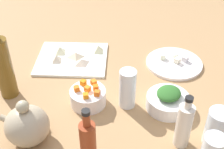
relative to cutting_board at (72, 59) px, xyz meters
The scene contains 28 objects.
tabletop 24.40cm from the cutting_board, 143.02° to the left, with size 190.00×190.00×3.00cm, color #A47C50.
cutting_board is the anchor object (origin of this frame).
plate_tofu 43.61cm from the cutting_board, behind, with size 23.56×23.56×1.20cm, color white.
bowl_greens 47.32cm from the cutting_board, 148.76° to the left, with size 15.03×15.03×5.02cm, color white.
bowl_carrots 29.07cm from the cutting_board, 115.37° to the left, with size 12.74×12.74×5.82cm, color white.
teapot 45.78cm from the cutting_board, 86.97° to the left, with size 15.38×13.29×16.14cm.
bottle_0 32.75cm from the cutting_board, 55.18° to the left, with size 6.36×6.36×27.29cm.
bottle_1 60.36cm from the cutting_board, 137.95° to the left, with size 4.81×4.81×18.94cm.
bottle_2 54.65cm from the cutting_board, 109.16° to the left, with size 4.60×4.60×20.89cm.
drinking_glass_1 66.97cm from the cutting_board, 145.22° to the left, with size 7.30×7.30×12.38cm, color white.
drinking_glass_2 36.81cm from the cutting_board, 136.53° to the left, with size 5.87×5.87×14.70cm, color white.
carrot_cube_0 29.92cm from the cutting_board, 121.04° to the left, with size 1.80×1.80×1.80cm, color orange.
carrot_cube_1 32.95cm from the cutting_board, 112.85° to the left, with size 1.80×1.80×1.80cm, color orange.
carrot_cube_2 32.81cm from the cutting_board, 119.92° to the left, with size 1.80×1.80×1.80cm, color orange.
carrot_cube_3 28.62cm from the cutting_board, 108.04° to the left, with size 1.80×1.80×1.80cm, color orange.
carrot_cube_4 27.06cm from the cutting_board, 121.85° to the left, with size 1.80×1.80×1.80cm, color orange.
carrot_cube_5 29.54cm from the cutting_board, 115.37° to the left, with size 1.80×1.80×1.80cm, color orange.
carrot_cube_6 25.86cm from the cutting_board, 113.98° to the left, with size 1.80×1.80×1.80cm, color orange.
chopped_greens_mound 47.66cm from the cutting_board, 148.76° to the left, with size 8.97×8.03×3.04cm, color #2C6325.
tofu_cube_0 38.99cm from the cutting_board, behind, with size 2.20×2.20×2.20cm, color white.
tofu_cube_1 44.78cm from the cutting_board, behind, with size 2.20×2.20×2.20cm, color #F0E8C9.
tofu_cube_2 48.23cm from the cutting_board, behind, with size 2.20×2.20×2.20cm, color silver.
tofu_cube_3 44.06cm from the cutting_board, behind, with size 2.20×2.20×2.20cm, color white.
dumpling_0 7.13cm from the cutting_board, 27.56° to the right, with size 4.49×4.48×3.09cm, color beige.
dumpling_1 6.93cm from the cutting_board, 28.90° to the left, with size 4.05×4.02×2.75cm, color beige.
dumpling_2 12.45cm from the cutting_board, 148.60° to the right, with size 4.24×4.24×3.11cm, color beige.
dumpling_3 6.81cm from the cutting_board, 143.12° to the left, with size 5.26×4.62×2.49cm, color beige.
dumpling_4 2.34cm from the cutting_board, 152.45° to the right, with size 5.88×5.10×2.35cm, color beige.
Camera 1 is at (-12.41, 90.19, 77.32)cm, focal length 48.60 mm.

